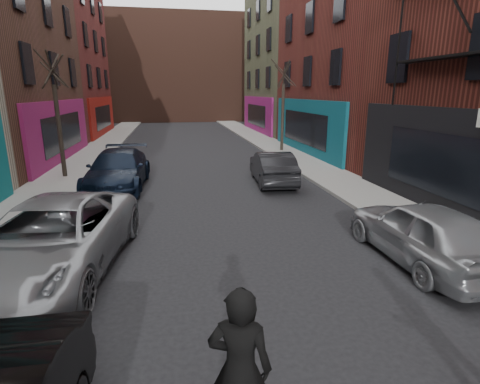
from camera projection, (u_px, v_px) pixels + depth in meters
name	position (u px, v px, depth m)	size (l,w,h in m)	color
sidewalk_left	(105.00, 144.00, 29.06)	(2.50, 84.00, 0.13)	gray
sidewalk_right	(262.00, 140.00, 31.24)	(2.50, 84.00, 0.13)	gray
building_far	(176.00, 70.00, 53.05)	(40.00, 10.00, 14.00)	#47281E
tree_left_far	(56.00, 105.00, 16.81)	(2.00, 2.00, 6.50)	black
tree_right_far	(283.00, 99.00, 24.64)	(2.00, 2.00, 6.80)	black
parked_left_far	(52.00, 239.00, 8.28)	(2.73, 5.92, 1.65)	gray
parked_left_end	(118.00, 170.00, 15.71)	(2.25, 5.53, 1.60)	black
parked_right_far	(423.00, 232.00, 8.86)	(1.80, 4.48, 1.53)	#9A9DA2
parked_right_end	(272.00, 167.00, 16.66)	(1.52, 4.35, 1.43)	black
skateboarder	(240.00, 369.00, 4.04)	(0.71, 0.47, 1.95)	black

